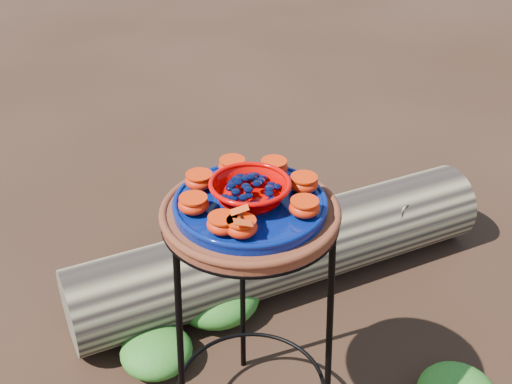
{
  "coord_description": "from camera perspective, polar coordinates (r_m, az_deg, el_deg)",
  "views": [
    {
      "loc": [
        -0.13,
        -1.19,
        1.53
      ],
      "look_at": [
        0.01,
        0.0,
        0.78
      ],
      "focal_mm": 45.0,
      "sensor_mm": 36.0,
      "label": 1
    }
  ],
  "objects": [
    {
      "name": "foliage_back",
      "position": [
        2.21,
        -3.55,
        -9.1
      ],
      "size": [
        0.3,
        0.3,
        0.15
      ],
      "primitive_type": "ellipsoid",
      "color": "#256618",
      "rests_on": "ground"
    },
    {
      "name": "terracotta_saucer",
      "position": [
        1.44,
        -0.52,
        -2.08
      ],
      "size": [
        0.4,
        0.4,
        0.03
      ],
      "primitive_type": "cylinder",
      "color": "#5F2819",
      "rests_on": "plant_stand"
    },
    {
      "name": "glass_gems",
      "position": [
        1.39,
        -0.54,
        1.26
      ],
      "size": [
        0.13,
        0.13,
        0.02
      ],
      "primitive_type": null,
      "color": "black",
      "rests_on": "red_bowl"
    },
    {
      "name": "orange_half_6",
      "position": [
        1.38,
        -5.57,
        -1.11
      ],
      "size": [
        0.07,
        0.07,
        0.04
      ],
      "primitive_type": "ellipsoid",
      "color": "#AF2305",
      "rests_on": "cobalt_plate"
    },
    {
      "name": "orange_half_2",
      "position": [
        1.45,
        4.27,
        0.76
      ],
      "size": [
        0.07,
        0.07,
        0.04
      ],
      "primitive_type": "ellipsoid",
      "color": "#AF2305",
      "rests_on": "cobalt_plate"
    },
    {
      "name": "orange_half_0",
      "position": [
        1.31,
        -1.31,
        -3.15
      ],
      "size": [
        0.07,
        0.07,
        0.04
      ],
      "primitive_type": "ellipsoid",
      "color": "#AF2305",
      "rests_on": "cobalt_plate"
    },
    {
      "name": "foliage_left",
      "position": [
        2.07,
        -8.85,
        -13.73
      ],
      "size": [
        0.23,
        0.23,
        0.11
      ],
      "primitive_type": "ellipsoid",
      "color": "#256618",
      "rests_on": "ground"
    },
    {
      "name": "orange_half_4",
      "position": [
        1.52,
        -2.12,
        2.3
      ],
      "size": [
        0.07,
        0.07,
        0.04
      ],
      "primitive_type": "ellipsoid",
      "color": "#AF2305",
      "rests_on": "cobalt_plate"
    },
    {
      "name": "orange_half_3",
      "position": [
        1.51,
        1.6,
        2.21
      ],
      "size": [
        0.07,
        0.07,
        0.04
      ],
      "primitive_type": "ellipsoid",
      "color": "#AF2305",
      "rests_on": "cobalt_plate"
    },
    {
      "name": "orange_half_7",
      "position": [
        1.32,
        -2.98,
        -2.86
      ],
      "size": [
        0.07,
        0.07,
        0.04
      ],
      "primitive_type": "ellipsoid",
      "color": "#AF2305",
      "rests_on": "cobalt_plate"
    },
    {
      "name": "orange_half_1",
      "position": [
        1.37,
        4.32,
        -1.39
      ],
      "size": [
        0.07,
        0.07,
        0.04
      ],
      "primitive_type": "ellipsoid",
      "color": "#AF2305",
      "rests_on": "cobalt_plate"
    },
    {
      "name": "butterfly",
      "position": [
        1.29,
        -1.32,
        -2.23
      ],
      "size": [
        0.09,
        0.06,
        0.01
      ],
      "primitive_type": null,
      "rotation": [
        0.0,
        0.0,
        0.06
      ],
      "color": "red",
      "rests_on": "orange_half_0"
    },
    {
      "name": "driftwood_log",
      "position": [
        2.29,
        2.41,
        -5.2
      ],
      "size": [
        1.56,
        0.86,
        0.28
      ],
      "primitive_type": null,
      "rotation": [
        0.0,
        0.0,
        0.33
      ],
      "color": "black",
      "rests_on": "ground"
    },
    {
      "name": "cobalt_plate",
      "position": [
        1.43,
        -0.52,
        -1.16
      ],
      "size": [
        0.34,
        0.34,
        0.02
      ],
      "primitive_type": "cylinder",
      "color": "#000D46",
      "rests_on": "terracotta_saucer"
    },
    {
      "name": "plant_stand",
      "position": [
        1.68,
        -0.46,
        -12.45
      ],
      "size": [
        0.44,
        0.44,
        0.7
      ],
      "primitive_type": null,
      "color": "black",
      "rests_on": "ground"
    },
    {
      "name": "red_bowl",
      "position": [
        1.41,
        -0.53,
        0.04
      ],
      "size": [
        0.17,
        0.17,
        0.05
      ],
      "primitive_type": null,
      "color": "#C40200",
      "rests_on": "cobalt_plate"
    },
    {
      "name": "orange_half_5",
      "position": [
        1.47,
        -5.06,
        1.01
      ],
      "size": [
        0.07,
        0.07,
        0.04
      ],
      "primitive_type": "ellipsoid",
      "color": "#AF2305",
      "rests_on": "cobalt_plate"
    }
  ]
}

